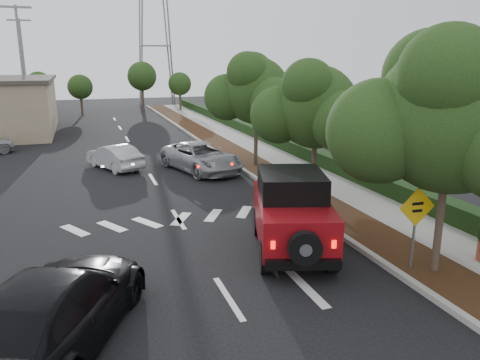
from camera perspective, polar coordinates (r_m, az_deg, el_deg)
name	(u,v)px	position (r m, az deg, el deg)	size (l,w,h in m)	color
ground	(229,298)	(11.57, -1.41, -14.21)	(120.00, 120.00, 0.00)	black
curb	(244,171)	(23.63, 0.51, 1.15)	(0.20, 70.00, 0.15)	#9E9B93
planting_strip	(263,169)	(23.97, 2.76, 1.30)	(1.80, 70.00, 0.12)	black
sidewalk	(296,167)	(24.72, 6.87, 1.61)	(2.00, 70.00, 0.12)	gray
hedge	(320,159)	(25.27, 9.76, 2.58)	(0.80, 70.00, 0.80)	black
transmission_tower	(158,105)	(58.65, -10.01, 8.95)	(7.00, 4.00, 28.00)	slate
street_tree_near	(434,273)	(13.76, 22.53, -10.48)	(3.80, 3.80, 5.92)	#173210
street_tree_mid	(312,200)	(19.16, 8.80, -2.49)	(3.20, 3.20, 5.32)	#173210
street_tree_far	(256,166)	(24.89, 1.92, 1.66)	(3.40, 3.40, 5.62)	#173210
light_pole_a	(31,140)	(36.28, -24.17, 4.50)	(2.00, 0.22, 9.00)	slate
light_pole_b	(30,120)	(48.22, -24.20, 6.71)	(2.00, 0.22, 9.00)	slate
red_jeep	(291,211)	(13.99, 6.25, -3.75)	(3.16, 4.78, 2.34)	black
silver_suv_ahead	(201,157)	(23.82, -4.75, 2.81)	(2.39, 5.19, 1.44)	#94969B
black_suv_oncoming	(55,309)	(10.18, -21.67, -14.38)	(2.30, 5.65, 1.64)	black
silver_sedan_oncoming	(114,157)	(25.10, -15.07, 2.75)	(1.34, 3.85, 1.27)	#B4B6BD
speed_hump_sign	(416,217)	(13.09, 20.65, -4.26)	(1.05, 0.11, 2.24)	slate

